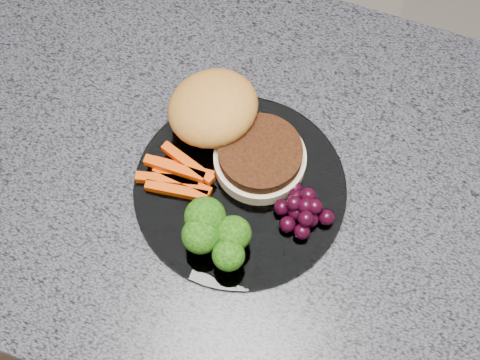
# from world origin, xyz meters

# --- Properties ---
(island_cabinet) EXTENTS (1.20, 0.60, 0.86)m
(island_cabinet) POSITION_xyz_m (0.00, 0.00, 0.43)
(island_cabinet) COLOR brown
(island_cabinet) RESTS_ON ground
(countertop) EXTENTS (1.20, 0.60, 0.04)m
(countertop) POSITION_xyz_m (0.00, 0.00, 0.88)
(countertop) COLOR #504F5A
(countertop) RESTS_ON island_cabinet
(plate) EXTENTS (0.26, 0.26, 0.01)m
(plate) POSITION_xyz_m (-0.11, -0.02, 0.90)
(plate) COLOR white
(plate) RESTS_ON countertop
(burger) EXTENTS (0.20, 0.16, 0.06)m
(burger) POSITION_xyz_m (-0.15, 0.04, 0.93)
(burger) COLOR beige
(burger) RESTS_ON plate
(carrot_sticks) EXTENTS (0.10, 0.06, 0.02)m
(carrot_sticks) POSITION_xyz_m (-0.18, -0.04, 0.91)
(carrot_sticks) COLOR #DA4203
(carrot_sticks) RESTS_ON plate
(broccoli) EXTENTS (0.08, 0.07, 0.06)m
(broccoli) POSITION_xyz_m (-0.11, -0.10, 0.94)
(broccoli) COLOR #609335
(broccoli) RESTS_ON plate
(grape_bunch) EXTENTS (0.07, 0.07, 0.03)m
(grape_bunch) POSITION_xyz_m (-0.03, -0.03, 0.92)
(grape_bunch) COLOR black
(grape_bunch) RESTS_ON plate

